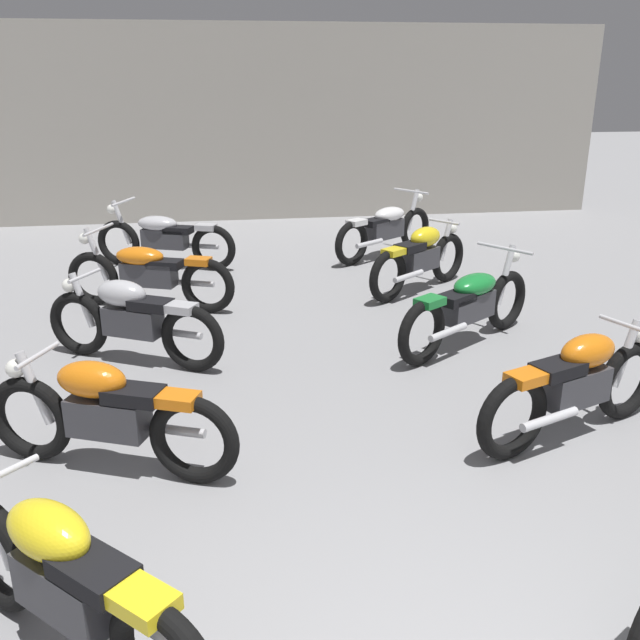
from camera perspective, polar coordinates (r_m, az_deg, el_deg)
back_wall at (r=13.80m, az=-4.95°, el=15.63°), size 13.41×0.24×3.60m
motorcycle_left_row_0 at (r=3.76m, az=-19.94°, el=-19.46°), size 1.50×1.44×0.88m
motorcycle_left_row_1 at (r=5.24m, az=-16.99°, el=-7.29°), size 1.86×0.86×0.88m
motorcycle_left_row_2 at (r=7.10m, az=-15.08°, el=0.09°), size 1.80×1.01×0.88m
motorcycle_left_row_3 at (r=8.72m, az=-13.86°, el=3.77°), size 2.07×0.98×0.97m
motorcycle_left_row_4 at (r=10.56m, az=-12.61°, el=6.60°), size 2.06×0.99×0.97m
motorcycle_right_row_1 at (r=5.82m, az=20.16°, el=-4.89°), size 1.87×0.83×0.88m
motorcycle_right_row_2 at (r=7.46m, az=12.04°, el=1.23°), size 1.85×1.32×0.97m
motorcycle_right_row_3 at (r=9.25m, az=8.18°, el=5.08°), size 1.64×1.28×0.88m
motorcycle_right_row_4 at (r=10.99m, az=5.37°, el=7.49°), size 1.83×1.35×0.97m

